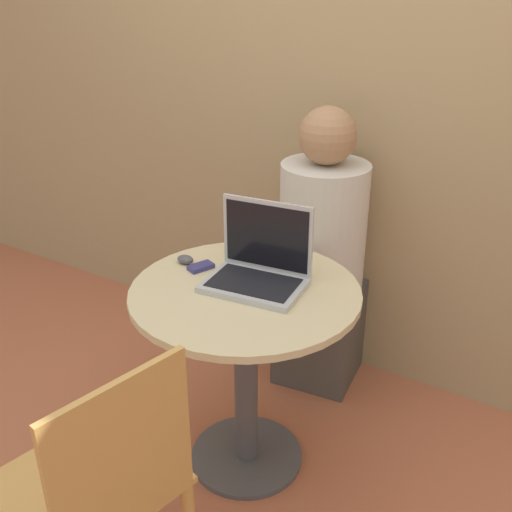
{
  "coord_description": "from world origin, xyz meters",
  "views": [
    {
      "loc": [
        0.91,
        -1.42,
        1.64
      ],
      "look_at": [
        0.01,
        0.05,
        0.81
      ],
      "focal_mm": 42.0,
      "sensor_mm": 36.0,
      "label": 1
    }
  ],
  "objects_px": {
    "cell_phone": "(201,267)",
    "chair_empty": "(102,494)",
    "laptop": "(259,266)",
    "person_seated": "(324,272)"
  },
  "relations": [
    {
      "from": "cell_phone",
      "to": "chair_empty",
      "type": "bearing_deg",
      "value": -73.2
    },
    {
      "from": "cell_phone",
      "to": "person_seated",
      "type": "relative_size",
      "value": 0.08
    },
    {
      "from": "cell_phone",
      "to": "chair_empty",
      "type": "distance_m",
      "value": 0.81
    },
    {
      "from": "chair_empty",
      "to": "cell_phone",
      "type": "bearing_deg",
      "value": 106.8
    },
    {
      "from": "person_seated",
      "to": "chair_empty",
      "type": "bearing_deg",
      "value": -88.89
    },
    {
      "from": "laptop",
      "to": "person_seated",
      "type": "distance_m",
      "value": 0.63
    },
    {
      "from": "person_seated",
      "to": "laptop",
      "type": "bearing_deg",
      "value": -87.37
    },
    {
      "from": "cell_phone",
      "to": "chair_empty",
      "type": "relative_size",
      "value": 0.11
    },
    {
      "from": "laptop",
      "to": "person_seated",
      "type": "xyz_separation_m",
      "value": [
        -0.03,
        0.57,
        -0.27
      ]
    },
    {
      "from": "laptop",
      "to": "cell_phone",
      "type": "distance_m",
      "value": 0.23
    }
  ]
}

